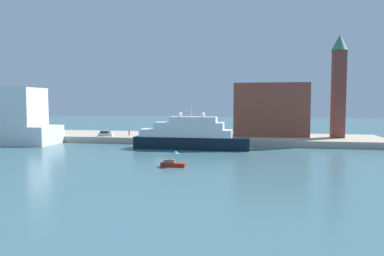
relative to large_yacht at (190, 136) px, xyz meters
The scene contains 9 objects.
ground 10.51m from the large_yacht, 120.93° to the right, with size 400.00×400.00×0.00m, color #3D6670.
quay_dock 19.48m from the large_yacht, 105.45° to the left, with size 110.00×22.49×1.71m, color #ADA38E.
large_yacht is the anchor object (origin of this frame).
small_motorboat 25.09m from the large_yacht, 85.71° to the right, with size 4.37×1.43×2.89m.
harbor_building 29.37m from the large_yacht, 46.67° to the left, with size 20.75×10.10×15.08m, color brown.
bell_tower 43.92m from the large_yacht, 26.07° to the left, with size 4.41×4.41×27.86m.
parked_car 28.78m from the large_yacht, 157.86° to the left, with size 4.23×1.71×1.45m.
person_figure 25.65m from the large_yacht, 145.07° to the left, with size 0.36×0.36×1.69m.
mooring_bollard 11.41m from the large_yacht, 126.80° to the left, with size 0.37×0.37×0.84m, color black.
Camera 1 is at (22.65, -79.81, 11.58)m, focal length 34.77 mm.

